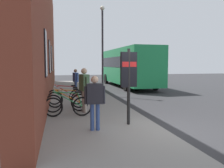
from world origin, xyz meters
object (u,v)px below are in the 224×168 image
Objects in this scene: bicycle_far_end at (67,102)px; street_lamp at (103,43)px; pedestrian_near_bus at (84,85)px; pedestrian_crossing_street at (76,79)px; bicycle_by_door at (67,99)px; city_bus at (127,65)px; bicycle_leaning_wall at (66,96)px; bicycle_nearest_sign at (68,106)px; transit_info_sign at (129,74)px; pedestrian_by_facade at (95,97)px.

street_lamp reaches higher than bicycle_far_end.
pedestrian_near_bus reaches higher than pedestrian_crossing_street.
street_lamp is (4.33, -2.42, 2.88)m from bicycle_by_door.
bicycle_far_end is 0.17× the size of city_bus.
pedestrian_crossing_street is at bearing -11.30° from bicycle_leaning_wall.
bicycle_leaning_wall is (2.54, -0.00, 0.00)m from bicycle_nearest_sign.
pedestrian_crossing_street is at bearing -6.75° from bicycle_nearest_sign.
bicycle_far_end is 5.46m from pedestrian_crossing_street.
bicycle_by_door is at bearing 171.13° from pedestrian_crossing_street.
bicycle_far_end is 1.11× the size of pedestrian_crossing_street.
transit_info_sign is 1.50× the size of pedestrian_crossing_street.
bicycle_nearest_sign is 1.02× the size of bicycle_by_door.
pedestrian_crossing_street is at bearing -0.63° from pedestrian_near_bus.
street_lamp is at bearing -12.38° from pedestrian_by_facade.
bicycle_nearest_sign is 1.00× the size of pedestrian_near_bus.
bicycle_by_door is at bearing 150.80° from street_lamp.
street_lamp reaches higher than pedestrian_crossing_street.
pedestrian_crossing_street is 0.29× the size of street_lamp.
pedestrian_near_bus is at bearing -148.31° from bicycle_by_door.
street_lamp is at bearing -22.17° from bicycle_nearest_sign.
bicycle_far_end is 1.11× the size of pedestrian_by_facade.
pedestrian_near_bus is 2.59m from pedestrian_by_facade.
street_lamp is (7.55, -0.60, 1.67)m from transit_info_sign.
bicycle_leaning_wall is 4.65m from transit_info_sign.
transit_info_sign is (-3.22, -1.82, 1.21)m from bicycle_by_door.
city_bus reaches higher than bicycle_by_door.
pedestrian_near_bus reaches higher than bicycle_by_door.
street_lamp is at bearing -96.82° from pedestrian_crossing_street.
transit_info_sign reaches higher than bicycle_far_end.
bicycle_by_door is 0.87m from bicycle_leaning_wall.
city_bus is at bearing -26.76° from bicycle_nearest_sign.
street_lamp is (-0.20, -1.71, 2.29)m from pedestrian_crossing_street.
transit_info_sign is (-2.38, -1.85, 1.21)m from bicycle_far_end.
pedestrian_near_bus is (0.63, -0.67, 0.69)m from bicycle_nearest_sign.
bicycle_far_end is at bearing 73.13° from pedestrian_near_bus.
street_lamp reaches higher than bicycle_leaning_wall.
city_bus reaches higher than bicycle_leaning_wall.
pedestrian_near_bus is (-0.21, -0.68, 0.69)m from bicycle_far_end.
transit_info_sign is 1.37m from pedestrian_by_facade.
street_lamp is at bearing -18.24° from pedestrian_near_bus.
bicycle_nearest_sign is 1.00× the size of bicycle_far_end.
street_lamp reaches higher than pedestrian_by_facade.
pedestrian_crossing_street is at bearing 83.18° from street_lamp.
bicycle_leaning_wall is at bearing 147.02° from city_bus.
bicycle_nearest_sign and bicycle_far_end have the same top height.
bicycle_far_end is 1.01× the size of bicycle_leaning_wall.
transit_info_sign reaches higher than bicycle_leaning_wall.
bicycle_leaning_wall is 2.15m from pedestrian_near_bus.
transit_info_sign is at bearing -151.69° from pedestrian_near_bus.
bicycle_nearest_sign and bicycle_by_door have the same top height.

